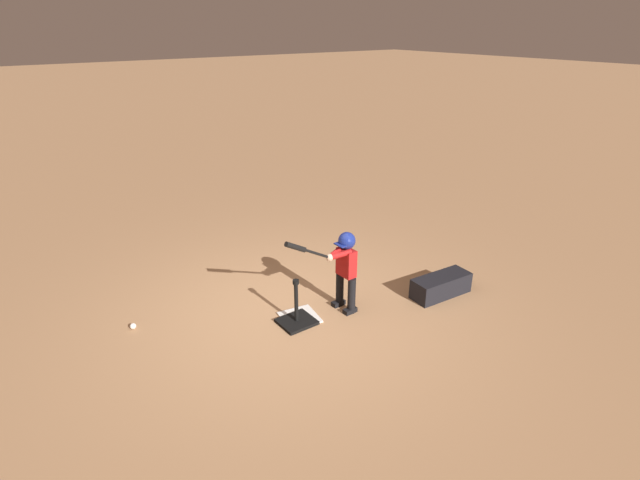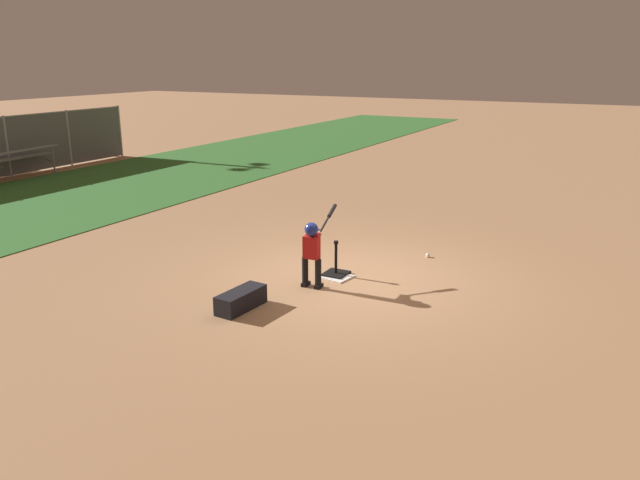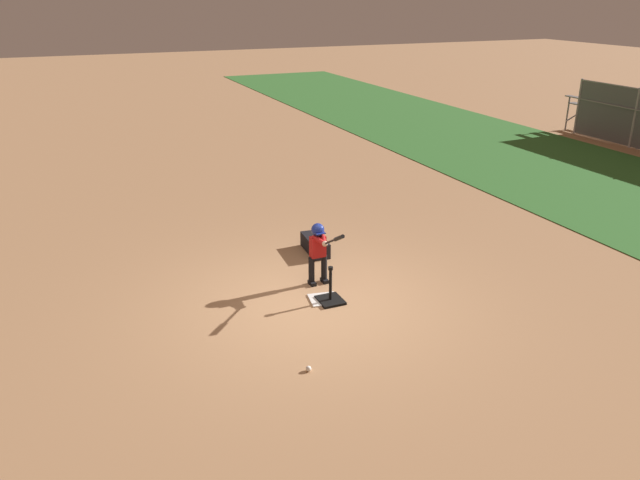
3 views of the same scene
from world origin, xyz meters
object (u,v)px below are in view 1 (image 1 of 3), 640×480
Objects in this scene: batting_tee at (297,317)px; baseball at (133,326)px; batter_child at (344,262)px; equipment_bag at (441,286)px.

baseball is at bearing -32.39° from batting_tee.
batter_child is 1.41× the size of equipment_bag.
baseball is (2.32, -1.14, -0.64)m from batter_child.
equipment_bag is at bearing 159.71° from batter_child.
batting_tee is at bearing -11.74° from equipment_bag.
baseball is at bearing -19.75° from equipment_bag.
batting_tee reaches higher than baseball.
baseball is 0.09× the size of equipment_bag.
batting_tee is 2.04m from equipment_bag.
batter_child is 1.49m from equipment_bag.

